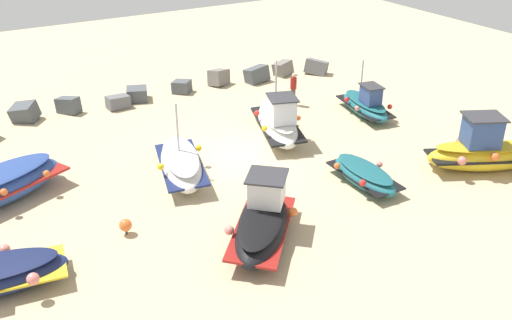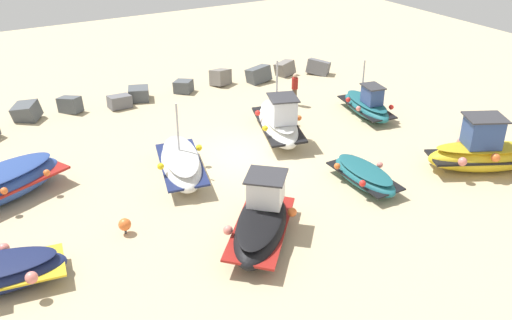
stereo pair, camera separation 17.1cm
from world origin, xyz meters
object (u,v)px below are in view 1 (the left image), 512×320
(person_walking, at_px, (293,87))
(mooring_buoy_0, at_px, (465,125))
(mooring_buoy_1, at_px, (125,225))
(fishing_boat_1, at_px, (366,105))
(fishing_boat_7, at_px, (181,164))
(fishing_boat_4, at_px, (278,122))
(fishing_boat_6, at_px, (483,152))
(fishing_boat_2, at_px, (364,175))
(fishing_boat_5, at_px, (263,222))

(person_walking, bearing_deg, mooring_buoy_0, 124.28)
(mooring_buoy_0, height_order, mooring_buoy_1, mooring_buoy_1)
(fishing_boat_1, xyz_separation_m, fishing_boat_7, (-10.39, -1.27, 0.03))
(fishing_boat_4, relative_size, fishing_boat_6, 1.02)
(fishing_boat_2, height_order, person_walking, person_walking)
(fishing_boat_2, distance_m, person_walking, 8.60)
(fishing_boat_6, relative_size, mooring_buoy_0, 8.98)
(fishing_boat_4, height_order, person_walking, fishing_boat_4)
(mooring_buoy_0, bearing_deg, fishing_boat_4, 153.32)
(fishing_boat_5, height_order, person_walking, fishing_boat_5)
(fishing_boat_2, relative_size, fishing_boat_4, 0.69)
(fishing_boat_7, distance_m, mooring_buoy_1, 4.20)
(fishing_boat_6, height_order, fishing_boat_7, fishing_boat_7)
(fishing_boat_1, height_order, person_walking, fishing_boat_1)
(person_walking, distance_m, mooring_buoy_1, 13.20)
(mooring_buoy_1, bearing_deg, fishing_boat_4, 25.05)
(fishing_boat_2, bearing_deg, fishing_boat_6, -105.22)
(fishing_boat_5, relative_size, mooring_buoy_1, 7.49)
(fishing_boat_7, bearing_deg, fishing_boat_2, 69.17)
(fishing_boat_1, height_order, fishing_boat_4, fishing_boat_4)
(fishing_boat_1, relative_size, fishing_boat_4, 0.81)
(fishing_boat_6, height_order, person_walking, fishing_boat_6)
(fishing_boat_6, distance_m, mooring_buoy_1, 14.11)
(mooring_buoy_1, bearing_deg, fishing_boat_7, 40.52)
(person_walking, bearing_deg, fishing_boat_4, 44.78)
(fishing_boat_1, relative_size, fishing_boat_7, 0.88)
(fishing_boat_7, bearing_deg, fishing_boat_1, 111.64)
(fishing_boat_2, xyz_separation_m, mooring_buoy_1, (-8.96, 1.39, -0.05))
(fishing_boat_2, relative_size, person_walking, 1.98)
(fishing_boat_5, xyz_separation_m, mooring_buoy_0, (12.45, 2.59, -0.36))
(fishing_boat_6, xyz_separation_m, mooring_buoy_0, (2.36, 2.85, -0.47))
(mooring_buoy_0, bearing_deg, fishing_boat_1, 123.44)
(mooring_buoy_1, bearing_deg, fishing_boat_1, 16.39)
(fishing_boat_5, bearing_deg, person_walking, 3.13)
(fishing_boat_6, xyz_separation_m, person_walking, (-2.57, 9.69, 0.19))
(fishing_boat_2, xyz_separation_m, fishing_boat_7, (-5.76, 4.12, 0.15))
(fishing_boat_5, distance_m, mooring_buoy_1, 4.53)
(fishing_boat_7, xyz_separation_m, person_walking, (8.06, 4.16, 0.42))
(fishing_boat_7, distance_m, person_walking, 9.08)
(fishing_boat_6, bearing_deg, fishing_boat_7, -0.88)
(fishing_boat_6, relative_size, fishing_boat_7, 1.06)
(mooring_buoy_0, bearing_deg, mooring_buoy_1, -179.82)
(fishing_boat_4, bearing_deg, fishing_boat_1, 109.26)
(fishing_boat_4, distance_m, mooring_buoy_1, 9.32)
(fishing_boat_5, distance_m, fishing_boat_7, 5.29)
(fishing_boat_7, relative_size, person_walking, 2.65)
(fishing_boat_1, relative_size, fishing_boat_6, 0.83)
(mooring_buoy_1, bearing_deg, fishing_boat_2, -8.80)
(fishing_boat_2, height_order, fishing_boat_6, fishing_boat_6)
(fishing_boat_2, xyz_separation_m, fishing_boat_6, (4.87, -1.41, 0.38))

